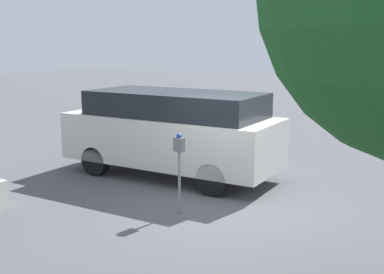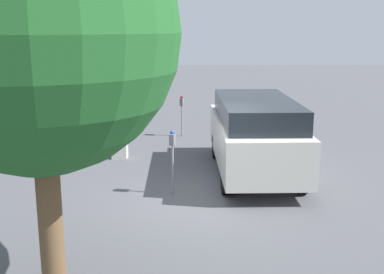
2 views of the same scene
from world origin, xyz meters
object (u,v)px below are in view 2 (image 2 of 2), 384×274
lamp_post (118,94)px  parked_van (255,133)px  parking_meter_far (182,107)px  parking_meter_near (173,147)px  street_tree (37,34)px

lamp_post → parked_van: bearing=-112.9°
parking_meter_far → lamp_post: 3.55m
parking_meter_near → parked_van: bearing=-39.9°
parking_meter_near → parked_van: (1.57, -2.10, -0.01)m
parking_meter_near → street_tree: 5.20m
parked_van → street_tree: 7.34m
lamp_post → parking_meter_far: bearing=-31.5°
parking_meter_far → parked_van: (-4.53, -1.99, 0.03)m
parked_van → street_tree: (-5.78, 3.70, 2.61)m
parking_meter_near → parking_meter_far: parking_meter_near is taller
lamp_post → street_tree: 7.59m
parked_van → parking_meter_near: bearing=125.5°
street_tree → parked_van: bearing=-32.6°
parking_meter_far → parked_van: size_ratio=0.28×
lamp_post → street_tree: size_ratio=1.00×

